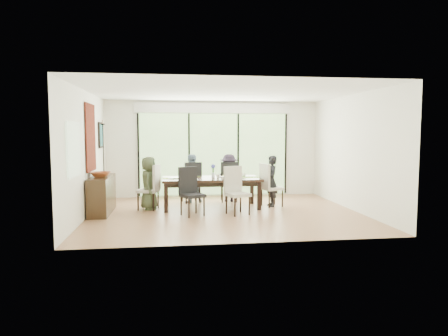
{
  "coord_description": "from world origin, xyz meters",
  "views": [
    {
      "loc": [
        -1.2,
        -8.79,
        1.8
      ],
      "look_at": [
        0.0,
        0.25,
        1.0
      ],
      "focal_mm": 32.0,
      "sensor_mm": 36.0,
      "label": 1
    }
  ],
  "objects": [
    {
      "name": "mullion_b",
      "position": [
        -0.7,
        2.46,
        1.2
      ],
      "size": [
        0.05,
        0.04,
        2.3
      ],
      "primitive_type": "cube",
      "color": "black",
      "rests_on": "wall_back"
    },
    {
      "name": "placemat_paper",
      "position": [
        -0.8,
        0.38,
        0.73
      ],
      "size": [
        0.43,
        0.31,
        0.01
      ],
      "primitive_type": "cube",
      "color": "white",
      "rests_on": "table_top"
    },
    {
      "name": "mullion_d",
      "position": [
        2.1,
        2.46,
        1.2
      ],
      "size": [
        0.05,
        0.04,
        2.3
      ],
      "primitive_type": "cube",
      "color": "black",
      "rests_on": "wall_back"
    },
    {
      "name": "table_leg_bl",
      "position": [
        -1.33,
        1.11,
        0.34
      ],
      "size": [
        0.09,
        0.09,
        0.67
      ],
      "primitive_type": "cube",
      "color": "black",
      "rests_on": "floor"
    },
    {
      "name": "chair_far_right",
      "position": [
        0.3,
        1.53,
        0.53
      ],
      "size": [
        0.48,
        0.48,
        1.07
      ],
      "primitive_type": null,
      "rotation": [
        0.0,
        0.0,
        3.06
      ],
      "color": "black",
      "rests_on": "floor"
    },
    {
      "name": "wall_left",
      "position": [
        -3.01,
        0.0,
        1.35
      ],
      "size": [
        0.02,
        5.0,
        2.7
      ],
      "primitive_type": "cube",
      "color": "silver",
      "rests_on": "floor"
    },
    {
      "name": "platter_snacks",
      "position": [
        -0.8,
        0.38,
        0.76
      ],
      "size": [
        0.19,
        0.19,
        0.01
      ],
      "primitive_type": "cube",
      "color": "orange",
      "rests_on": "table_top"
    },
    {
      "name": "art_frame",
      "position": [
        -2.97,
        1.7,
        1.75
      ],
      "size": [
        0.03,
        0.55,
        0.65
      ],
      "primitive_type": "cube",
      "color": "black",
      "rests_on": "wall_left"
    },
    {
      "name": "placemat_far_r",
      "position": [
        0.3,
        1.08,
        0.73
      ],
      "size": [
        0.43,
        0.31,
        0.01
      ],
      "primitive_type": "cube",
      "color": "#95B540",
      "rests_on": "table_top"
    },
    {
      "name": "platter_base",
      "position": [
        -0.8,
        0.38,
        0.75
      ],
      "size": [
        0.25,
        0.25,
        0.02
      ],
      "primitive_type": "cube",
      "color": "white",
      "rests_on": "table_top"
    },
    {
      "name": "table_apron",
      "position": [
        -0.25,
        0.68,
        0.61
      ],
      "size": [
        2.14,
        0.87,
        0.1
      ],
      "primitive_type": "cube",
      "color": "black",
      "rests_on": "floor"
    },
    {
      "name": "side_window",
      "position": [
        -2.97,
        -1.2,
        1.5
      ],
      "size": [
        0.02,
        0.9,
        1.0
      ],
      "primitive_type": "cube",
      "color": "#8CAD7F",
      "rests_on": "wall_left"
    },
    {
      "name": "mullion_a",
      "position": [
        -2.1,
        2.46,
        1.2
      ],
      "size": [
        0.05,
        0.04,
        2.3
      ],
      "primitive_type": "cube",
      "color": "black",
      "rests_on": "wall_back"
    },
    {
      "name": "foliage_mid",
      "position": [
        0.4,
        5.8,
        1.8
      ],
      "size": [
        4.0,
        4.0,
        4.0
      ],
      "primitive_type": "sphere",
      "color": "#14380F",
      "rests_on": "ground"
    },
    {
      "name": "glass_doors",
      "position": [
        0.0,
        2.47,
        1.2
      ],
      "size": [
        4.2,
        0.02,
        2.3
      ],
      "primitive_type": "cube",
      "color": "#598C3F",
      "rests_on": "wall_back"
    },
    {
      "name": "sideboard",
      "position": [
        -2.76,
        0.39,
        0.42
      ],
      "size": [
        0.42,
        1.48,
        0.83
      ],
      "primitive_type": "cube",
      "color": "black",
      "rests_on": "floor"
    },
    {
      "name": "vase",
      "position": [
        -0.2,
        0.73,
        0.79
      ],
      "size": [
        0.08,
        0.08,
        0.12
      ],
      "primitive_type": "cylinder",
      "color": "silver",
      "rests_on": "table_top"
    },
    {
      "name": "candlestick_base",
      "position": [
        -2.76,
        0.74,
        0.85
      ],
      "size": [
        0.09,
        0.09,
        0.04
      ],
      "primitive_type": "cylinder",
      "color": "black",
      "rests_on": "sideboard"
    },
    {
      "name": "tablet_far_l",
      "position": [
        -0.6,
        1.03,
        0.74
      ],
      "size": [
        0.25,
        0.17,
        0.01
      ],
      "primitive_type": "cube",
      "color": "black",
      "rests_on": "table_top"
    },
    {
      "name": "chair_left_end",
      "position": [
        -1.75,
        0.68,
        0.53
      ],
      "size": [
        0.55,
        0.55,
        1.07
      ],
      "primitive_type": null,
      "rotation": [
        0.0,
        0.0,
        -1.84
      ],
      "color": "beige",
      "rests_on": "floor"
    },
    {
      "name": "hyacinth_stems",
      "position": [
        -0.2,
        0.73,
        0.9
      ],
      "size": [
        0.04,
        0.04,
        0.16
      ],
      "primitive_type": "cylinder",
      "color": "#337226",
      "rests_on": "table_top"
    },
    {
      "name": "candlestick_shaft",
      "position": [
        -2.76,
        0.74,
        1.43
      ],
      "size": [
        0.02,
        0.02,
        1.15
      ],
      "primitive_type": "cylinder",
      "color": "black",
      "rests_on": "sideboard"
    },
    {
      "name": "blinds_header",
      "position": [
        0.0,
        2.46,
        2.5
      ],
      "size": [
        4.4,
        0.06,
        0.28
      ],
      "primitive_type": "cube",
      "color": "white",
      "rests_on": "wall_back"
    },
    {
      "name": "chair_near_left",
      "position": [
        -0.75,
        -0.19,
        0.53
      ],
      "size": [
        0.59,
        0.59,
        1.07
      ],
      "primitive_type": null,
      "rotation": [
        0.0,
        0.0,
        0.43
      ],
      "color": "black",
      "rests_on": "floor"
    },
    {
      "name": "table_leg_br",
      "position": [
        0.83,
        1.11,
        0.34
      ],
      "size": [
        0.09,
        0.09,
        0.67
      ],
      "primitive_type": "cube",
      "color": "black",
      "rests_on": "floor"
    },
    {
      "name": "bowl",
      "position": [
        -2.76,
        0.29,
        0.88
      ],
      "size": [
        0.44,
        0.44,
        0.11
      ],
      "primitive_type": "imported",
      "color": "brown",
      "rests_on": "sideboard"
    },
    {
      "name": "table_top",
      "position": [
        -0.25,
        0.68,
        0.7
      ],
      "size": [
        2.33,
        1.07,
        0.06
      ],
      "primitive_type": "cube",
      "color": "black",
      "rests_on": "floor"
    },
    {
      "name": "rail_top",
      "position": [
        0.0,
        4.2,
        0.55
      ],
      "size": [
        6.0,
        0.08,
        0.06
      ],
      "primitive_type": "cube",
      "color": "brown",
      "rests_on": "deck"
    },
    {
      "name": "deck",
      "position": [
        0.0,
        3.4,
        -0.05
      ],
      "size": [
        6.0,
        1.8,
        0.1
      ],
      "primitive_type": "cube",
      "color": "#4F3421",
      "rests_on": "ground"
    },
    {
      "name": "chair_near_right",
      "position": [
        0.25,
        -0.19,
        0.53
      ],
      "size": [
        0.58,
        0.58,
        1.07
      ],
      "primitive_type": null,
      "rotation": [
        0.0,
        0.0,
        0.38
      ],
      "color": "beige",
      "rests_on": "floor"
    },
    {
      "name": "chair_right_end",
      "position": [
        1.25,
        0.68,
        0.53
      ],
      "size": [
        0.55,
        0.55,
        1.07
      ],
      "primitive_type": null,
      "rotation": [
        0.0,
        0.0,
        1.85
      ],
      "color": "silver",
      "rests_on": "floor"
    },
    {
      "name": "tapestry",
      "position": [
        -2.97,
        0.4,
        1.7
      ],
      "size": [
        0.02,
        1.0,
        1.5
      ],
      "primitive_type": "cube",
      "color": "maroon",
      "rests_on": "wall_left"
    },
    {
      "name": "book",
      "position": [
        -0.0,
        0.73,
        0.74
      ],
      "size": [
        0.25,
        0.27,
        0.02
      ],
      "primitive_type": "imported",
      "rotation": [
        0.0,
        0.0,
        0.53
      ],
      "color": "white",
      "rests_on": "table_top"
    },
    {
      "name": "laptop",
      "position": [
        -1.1,
        0.58,
        0.74
      ],
      "size": [
        0.37,
        0.3,
        0.03
      ],
      "primitive_type": "imported",
      "rotation": [
        0.0,
        0.0,
        0.33
      ],
      "color": "silver",
      "rests_on": "table_top"
    },
    {
      "name": "wall_back",
      "position": [
        0.0,
        2.51,
        1.35
      ],
      "size": [
        6.0,
        0.02,
        2.7
      ],
      "primitive_type": "cube",
      "color": "white",
      "rests_on": "floor"
    },
    {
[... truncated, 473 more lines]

